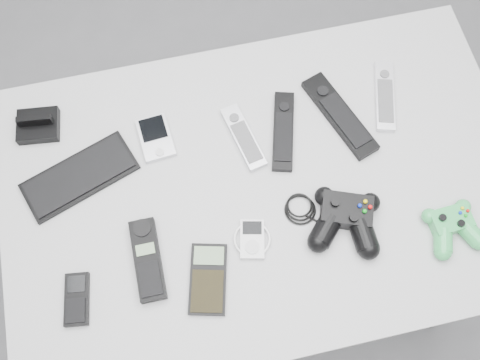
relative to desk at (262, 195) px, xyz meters
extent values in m
plane|color=slate|center=(0.03, -0.08, -0.73)|extent=(3.50, 3.50, 0.00)
cube|color=#9D9DA0|center=(0.00, 0.00, 0.05)|extent=(1.19, 0.77, 0.03)
cylinder|color=black|center=(0.54, -0.33, -0.35)|extent=(0.04, 0.04, 0.77)
cylinder|color=black|center=(-0.54, 0.33, -0.35)|extent=(0.04, 0.04, 0.77)
cylinder|color=black|center=(0.54, 0.33, -0.35)|extent=(0.04, 0.04, 0.77)
cube|color=black|center=(-0.41, 0.11, 0.08)|extent=(0.28, 0.19, 0.02)
cube|color=black|center=(-0.49, 0.26, 0.10)|extent=(0.10, 0.09, 0.05)
cube|color=#BABAC2|center=(-0.22, 0.17, 0.08)|extent=(0.08, 0.12, 0.02)
cube|color=#BABAC2|center=(-0.02, 0.12, 0.08)|extent=(0.08, 0.18, 0.02)
cube|color=black|center=(0.08, 0.12, 0.08)|extent=(0.10, 0.21, 0.02)
cube|color=black|center=(0.22, 0.13, 0.08)|extent=(0.13, 0.24, 0.02)
cube|color=silver|center=(0.34, 0.16, 0.08)|extent=(0.09, 0.19, 0.02)
cube|color=black|center=(-0.44, -0.17, 0.08)|extent=(0.06, 0.12, 0.02)
cube|color=black|center=(-0.29, -0.12, 0.08)|extent=(0.06, 0.18, 0.03)
cube|color=black|center=(-0.17, -0.19, 0.08)|extent=(0.11, 0.17, 0.02)
cube|color=silver|center=(-0.06, -0.12, 0.08)|extent=(0.10, 0.10, 0.02)
camera|label=1|loc=(-0.15, -0.44, 1.26)|focal=42.00mm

